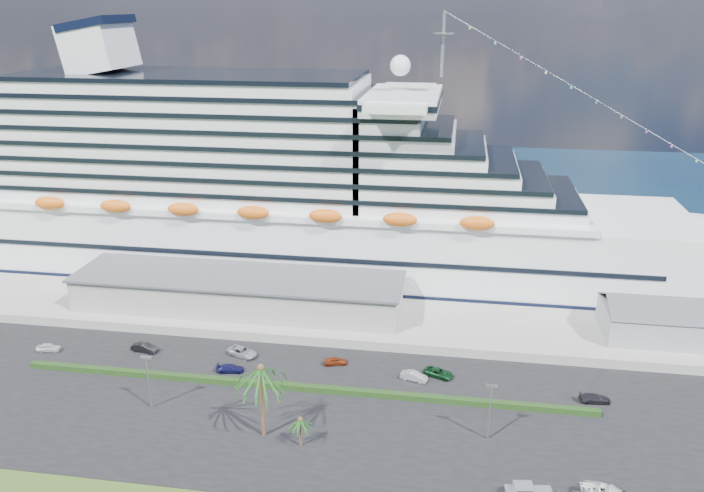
% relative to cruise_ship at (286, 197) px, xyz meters
% --- Properties ---
extents(ground, '(420.00, 420.00, 0.00)m').
position_rel_cruise_ship_xyz_m(ground, '(21.53, -64.00, -16.69)').
color(ground, '#3C541C').
rests_on(ground, ground).
extents(asphalt_lot, '(140.00, 38.00, 0.12)m').
position_rel_cruise_ship_xyz_m(asphalt_lot, '(21.53, -53.00, -16.63)').
color(asphalt_lot, black).
rests_on(asphalt_lot, ground).
extents(wharf, '(240.00, 20.00, 1.80)m').
position_rel_cruise_ship_xyz_m(wharf, '(21.53, -24.00, -15.79)').
color(wharf, gray).
rests_on(wharf, ground).
extents(water, '(420.00, 160.00, 0.02)m').
position_rel_cruise_ship_xyz_m(water, '(21.53, 66.00, -16.68)').
color(water, black).
rests_on(water, ground).
extents(cruise_ship, '(191.00, 38.00, 54.00)m').
position_rel_cruise_ship_xyz_m(cruise_ship, '(0.00, 0.00, 0.00)').
color(cruise_ship, silver).
rests_on(cruise_ship, ground).
extents(terminal_building, '(61.00, 15.00, 6.30)m').
position_rel_cruise_ship_xyz_m(terminal_building, '(-3.47, -24.00, -11.68)').
color(terminal_building, gray).
rests_on(terminal_building, wharf).
extents(port_shed, '(24.00, 12.31, 7.37)m').
position_rel_cruise_ship_xyz_m(port_shed, '(73.53, -24.00, -12.30)').
color(port_shed, gray).
rests_on(port_shed, wharf).
extents(hedge, '(88.00, 1.10, 0.90)m').
position_rel_cruise_ship_xyz_m(hedge, '(13.53, -48.00, -16.12)').
color(hedge, black).
rests_on(hedge, asphalt_lot).
extents(lamp_post_left, '(1.60, 0.35, 8.27)m').
position_rel_cruise_ship_xyz_m(lamp_post_left, '(-6.47, -56.00, -11.35)').
color(lamp_post_left, gray).
rests_on(lamp_post_left, asphalt_lot).
extents(lamp_post_right, '(1.60, 0.35, 8.27)m').
position_rel_cruise_ship_xyz_m(lamp_post_right, '(41.53, -56.00, -11.35)').
color(lamp_post_right, gray).
rests_on(lamp_post_right, asphalt_lot).
extents(palm_tall, '(8.82, 8.82, 11.13)m').
position_rel_cruise_ship_xyz_m(palm_tall, '(11.53, -60.00, -7.49)').
color(palm_tall, '#47301E').
rests_on(palm_tall, ground).
extents(palm_short, '(3.53, 3.53, 4.56)m').
position_rel_cruise_ship_xyz_m(palm_short, '(17.03, -61.50, -13.03)').
color(palm_short, '#47301E').
rests_on(palm_short, ground).
extents(parked_car_0, '(4.18, 2.24, 1.35)m').
position_rel_cruise_ship_xyz_m(parked_car_0, '(-30.79, -42.73, -15.90)').
color(parked_car_0, silver).
rests_on(parked_car_0, asphalt_lot).
extents(parked_car_1, '(4.74, 2.27, 1.50)m').
position_rel_cruise_ship_xyz_m(parked_car_1, '(-14.77, -40.31, -15.82)').
color(parked_car_1, black).
rests_on(parked_car_1, asphalt_lot).
extents(parked_car_2, '(5.74, 4.18, 1.45)m').
position_rel_cruise_ship_xyz_m(parked_car_2, '(1.87, -39.16, -15.85)').
color(parked_car_2, '#9FA3A8').
rests_on(parked_car_2, asphalt_lot).
extents(parked_car_3, '(4.50, 2.34, 1.25)m').
position_rel_cruise_ship_xyz_m(parked_car_3, '(1.58, -44.49, -15.95)').
color(parked_car_3, '#131545').
rests_on(parked_car_3, asphalt_lot).
extents(parked_car_4, '(4.10, 2.58, 1.30)m').
position_rel_cruise_ship_xyz_m(parked_car_4, '(17.65, -39.56, -15.92)').
color(parked_car_4, maroon).
rests_on(parked_car_4, asphalt_lot).
extents(parked_car_5, '(4.44, 2.49, 1.39)m').
position_rel_cruise_ship_xyz_m(parked_car_5, '(30.58, -42.42, -15.88)').
color(parked_car_5, '#A1A2A8').
rests_on(parked_car_5, asphalt_lot).
extents(parked_car_6, '(5.17, 3.67, 1.31)m').
position_rel_cruise_ship_xyz_m(parked_car_6, '(34.33, -40.72, -15.92)').
color(parked_car_6, '#0C3317').
rests_on(parked_car_6, asphalt_lot).
extents(parked_car_7, '(4.65, 2.23, 1.31)m').
position_rel_cruise_ship_xyz_m(parked_car_7, '(57.23, -44.47, -15.92)').
color(parked_car_7, black).
rests_on(parked_car_7, asphalt_lot).
extents(pickup_truck, '(5.68, 2.77, 1.92)m').
position_rel_cruise_ship_xyz_m(pickup_truck, '(45.86, -67.43, -15.52)').
color(pickup_truck, black).
rests_on(pickup_truck, asphalt_lot).
extents(boat_trailer, '(5.98, 3.81, 1.72)m').
position_rel_cruise_ship_xyz_m(boat_trailer, '(54.49, -65.83, -15.43)').
color(boat_trailer, gray).
rests_on(boat_trailer, asphalt_lot).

